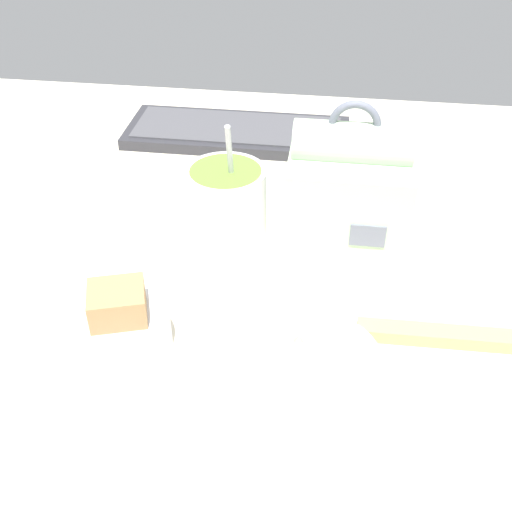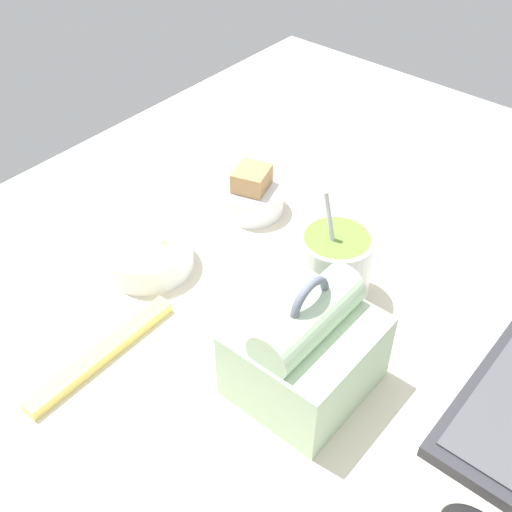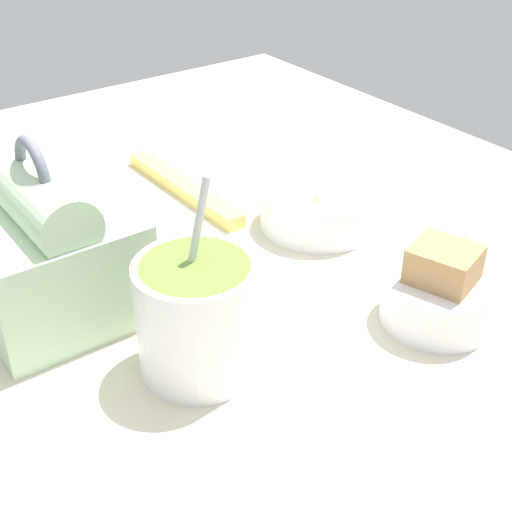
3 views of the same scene
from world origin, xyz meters
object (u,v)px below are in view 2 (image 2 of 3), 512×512
lunch_bag (306,350)px  soup_cup (334,265)px  bento_bowl_sandwich (252,195)px  bento_bowl_snacks (148,254)px  chopstick_case (102,354)px

lunch_bag → soup_cup: lunch_bag is taller
bento_bowl_sandwich → bento_bowl_snacks: (20.51, -2.85, -0.62)cm
lunch_bag → bento_bowl_snacks: size_ratio=1.32×
bento_bowl_snacks → lunch_bag: bearing=85.2°
soup_cup → bento_bowl_snacks: size_ratio=1.30×
soup_cup → chopstick_case: bearing=-28.7°
lunch_bag → chopstick_case: size_ratio=0.76×
soup_cup → bento_bowl_snacks: (12.92, -24.39, -3.08)cm
lunch_bag → bento_bowl_sandwich: bearing=-129.4°
bento_bowl_sandwich → lunch_bag: bearing=50.6°
lunch_bag → soup_cup: size_ratio=1.02×
lunch_bag → chopstick_case: (13.55, -22.44, -5.62)cm
lunch_bag → soup_cup: 16.86cm
soup_cup → bento_bowl_snacks: bearing=-62.1°
bento_bowl_snacks → chopstick_case: 18.30cm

